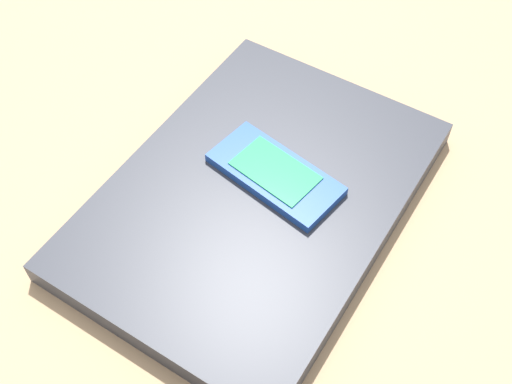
{
  "coord_description": "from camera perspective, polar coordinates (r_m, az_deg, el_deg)",
  "views": [
    {
      "loc": [
        -20.17,
        -19.81,
        49.13
      ],
      "look_at": [
        9.34,
        -4.12,
        5.0
      ],
      "focal_mm": 44.89,
      "sensor_mm": 36.0,
      "label": 1
    }
  ],
  "objects": [
    {
      "name": "desk_surface",
      "position": [
        0.55,
        -8.39,
        -7.41
      ],
      "size": [
        120.0,
        80.0,
        3.0
      ],
      "primitive_type": "cube",
      "color": "tan",
      "rests_on": "ground"
    },
    {
      "name": "cell_phone_on_laptop",
      "position": [
        0.56,
        1.71,
        1.63
      ],
      "size": [
        8.04,
        12.66,
        0.97
      ],
      "color": "#1E479E",
      "rests_on": "laptop_closed"
    },
    {
      "name": "laptop_closed",
      "position": [
        0.56,
        -0.0,
        -0.5
      ],
      "size": [
        34.19,
        25.38,
        2.37
      ],
      "primitive_type": "cube",
      "rotation": [
        0.0,
        0.0,
        -0.07
      ],
      "color": "#33353D",
      "rests_on": "desk_surface"
    }
  ]
}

